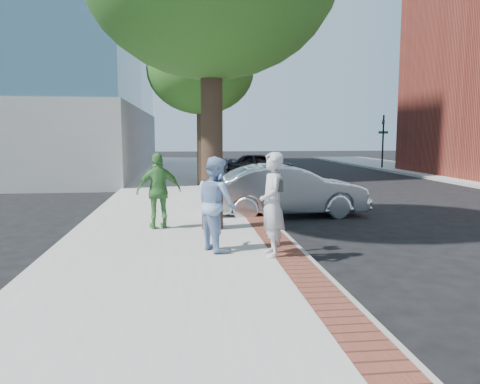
{
  "coord_description": "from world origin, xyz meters",
  "views": [
    {
      "loc": [
        -1.25,
        -9.42,
        2.44
      ],
      "look_at": [
        -0.07,
        0.62,
        1.2
      ],
      "focal_mm": 35.0,
      "sensor_mm": 36.0,
      "label": 1
    }
  ],
  "objects": [
    {
      "name": "person_officer",
      "position": [
        -0.65,
        -0.25,
        1.08
      ],
      "size": [
        1.03,
        1.12,
        1.87
      ],
      "primitive_type": "imported",
      "rotation": [
        0.0,
        0.0,
        2.01
      ],
      "color": "#84A1CC",
      "rests_on": "sidewalk"
    },
    {
      "name": "signal_far",
      "position": [
        12.5,
        22.0,
        2.25
      ],
      "size": [
        0.7,
        0.15,
        3.8
      ],
      "color": "black",
      "rests_on": "ground"
    },
    {
      "name": "bg_car",
      "position": [
        3.21,
        18.2,
        0.69
      ],
      "size": [
        4.19,
        2.05,
        1.38
      ],
      "primitive_type": "imported",
      "rotation": [
        0.0,
        0.0,
        1.46
      ],
      "color": "black",
      "rests_on": "ground"
    },
    {
      "name": "brick_strip",
      "position": [
        0.7,
        8.0,
        0.15
      ],
      "size": [
        0.6,
        60.0,
        0.01
      ],
      "primitive_type": "cube",
      "color": "brown",
      "rests_on": "sidewalk"
    },
    {
      "name": "parking_meter",
      "position": [
        0.64,
        -0.12,
        1.21
      ],
      "size": [
        0.12,
        0.32,
        1.47
      ],
      "color": "gray",
      "rests_on": "sidewalk"
    },
    {
      "name": "sidewalk",
      "position": [
        -1.5,
        8.0,
        0.07
      ],
      "size": [
        5.0,
        60.0,
        0.15
      ],
      "primitive_type": "cube",
      "color": "#9E9991",
      "rests_on": "ground"
    },
    {
      "name": "curb",
      "position": [
        1.05,
        8.0,
        0.07
      ],
      "size": [
        0.1,
        60.0,
        0.15
      ],
      "primitive_type": "cube",
      "color": "gray",
      "rests_on": "ground"
    },
    {
      "name": "sedan_silver",
      "position": [
        1.77,
        4.22,
        0.78
      ],
      "size": [
        4.84,
        1.99,
        1.56
      ],
      "primitive_type": "imported",
      "rotation": [
        0.0,
        0.0,
        1.65
      ],
      "color": "#B6B8BD",
      "rests_on": "ground"
    },
    {
      "name": "person_gray",
      "position": [
        0.36,
        -0.85,
        1.13
      ],
      "size": [
        0.47,
        0.72,
        1.97
      ],
      "primitive_type": "imported",
      "rotation": [
        0.0,
        0.0,
        -1.58
      ],
      "color": "#B1B2B7",
      "rests_on": "sidewalk"
    },
    {
      "name": "person_green",
      "position": [
        -1.9,
        2.06,
        1.08
      ],
      "size": [
        1.16,
        0.69,
        1.86
      ],
      "primitive_type": "imported",
      "rotation": [
        0.0,
        0.0,
        3.37
      ],
      "color": "#478C3F",
      "rests_on": "sidewalk"
    },
    {
      "name": "signal_near",
      "position": [
        0.9,
        22.0,
        2.25
      ],
      "size": [
        0.7,
        0.15,
        3.8
      ],
      "color": "black",
      "rests_on": "ground"
    },
    {
      "name": "ground",
      "position": [
        0.0,
        0.0,
        0.0
      ],
      "size": [
        120.0,
        120.0,
        0.0
      ],
      "primitive_type": "plane",
      "color": "black",
      "rests_on": "ground"
    },
    {
      "name": "tree_far",
      "position": [
        -0.5,
        12.0,
        5.3
      ],
      "size": [
        4.8,
        4.8,
        7.14
      ],
      "color": "black",
      "rests_on": "sidewalk"
    }
  ]
}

